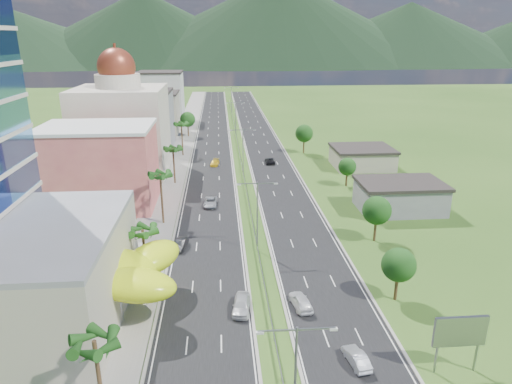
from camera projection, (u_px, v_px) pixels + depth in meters
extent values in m
plane|color=#2D5119|center=(263.00, 284.00, 60.35)|extent=(500.00, 500.00, 0.00)
cube|color=black|center=(213.00, 139.00, 144.63)|extent=(11.00, 260.00, 0.04)
cube|color=black|center=(260.00, 138.00, 145.77)|extent=(11.00, 260.00, 0.04)
cube|color=gray|center=(183.00, 140.00, 143.90)|extent=(7.00, 260.00, 0.12)
cube|color=gray|center=(239.00, 150.00, 128.03)|extent=(0.08, 216.00, 0.28)
cube|color=gray|center=(230.00, 102.00, 224.29)|extent=(0.10, 0.12, 0.70)
cube|color=gray|center=(277.00, 331.00, 33.17)|extent=(2.88, 0.12, 0.12)
cube|color=gray|center=(316.00, 329.00, 33.38)|extent=(2.88, 0.12, 0.12)
cube|color=silver|center=(260.00, 333.00, 33.10)|extent=(0.60, 0.25, 0.18)
cube|color=silver|center=(333.00, 329.00, 33.51)|extent=(0.60, 0.25, 0.18)
cylinder|color=gray|center=(257.00, 217.00, 67.99)|extent=(0.20, 0.20, 11.00)
cube|color=gray|center=(247.00, 184.00, 66.16)|extent=(2.88, 0.12, 0.12)
cube|color=gray|center=(267.00, 183.00, 66.38)|extent=(2.88, 0.12, 0.12)
cube|color=silver|center=(239.00, 184.00, 66.10)|extent=(0.60, 0.25, 0.18)
cube|color=silver|center=(276.00, 184.00, 66.51)|extent=(0.60, 0.25, 0.18)
cylinder|color=gray|center=(243.00, 152.00, 105.71)|extent=(0.20, 0.20, 11.00)
cube|color=gray|center=(237.00, 130.00, 103.88)|extent=(2.88, 0.12, 0.12)
cube|color=gray|center=(249.00, 130.00, 104.10)|extent=(2.88, 0.12, 0.12)
cube|color=silver|center=(231.00, 130.00, 103.81)|extent=(0.60, 0.25, 0.18)
cube|color=silver|center=(255.00, 130.00, 104.23)|extent=(0.60, 0.25, 0.18)
cylinder|color=gray|center=(236.00, 119.00, 148.13)|extent=(0.20, 0.20, 11.00)
cube|color=gray|center=(231.00, 103.00, 146.31)|extent=(2.88, 0.12, 0.12)
cube|color=gray|center=(240.00, 103.00, 146.52)|extent=(2.88, 0.12, 0.12)
cube|color=silver|center=(227.00, 103.00, 146.24)|extent=(0.60, 0.25, 0.18)
cube|color=silver|center=(244.00, 103.00, 146.65)|extent=(0.60, 0.25, 0.18)
cylinder|color=gray|center=(232.00, 101.00, 190.56)|extent=(0.20, 0.20, 11.00)
cube|color=gray|center=(228.00, 88.00, 188.73)|extent=(2.88, 0.12, 0.12)
cube|color=gray|center=(235.00, 88.00, 188.95)|extent=(2.88, 0.12, 0.12)
cube|color=silver|center=(225.00, 88.00, 188.67)|extent=(0.60, 0.25, 0.18)
cube|color=silver|center=(238.00, 88.00, 189.08)|extent=(0.60, 0.25, 0.18)
cylinder|color=gray|center=(71.00, 286.00, 56.00)|extent=(0.50, 0.50, 4.00)
cylinder|color=gray|center=(121.00, 306.00, 51.81)|extent=(0.50, 0.50, 4.00)
cylinder|color=gray|center=(77.00, 324.00, 48.68)|extent=(0.50, 0.50, 4.00)
cylinder|color=gray|center=(145.00, 283.00, 56.68)|extent=(0.50, 0.50, 4.00)
cube|color=#C85256|center=(100.00, 168.00, 85.97)|extent=(20.00, 15.00, 15.00)
cube|color=beige|center=(123.00, 131.00, 106.84)|extent=(20.00, 20.00, 20.00)
cylinder|color=beige|center=(118.00, 81.00, 103.11)|extent=(10.00, 10.00, 3.00)
sphere|color=maroon|center=(116.00, 67.00, 102.13)|extent=(8.40, 8.40, 8.40)
cube|color=gray|center=(144.00, 121.00, 131.13)|extent=(16.00, 15.00, 16.00)
cube|color=#B5A895|center=(154.00, 114.00, 152.36)|extent=(16.00, 15.00, 13.00)
cube|color=silver|center=(162.00, 97.00, 173.24)|extent=(16.00, 15.00, 18.00)
cylinder|color=gray|center=(436.00, 359.00, 44.00)|extent=(0.24, 0.24, 3.20)
cylinder|color=gray|center=(476.00, 356.00, 44.30)|extent=(0.24, 0.24, 3.20)
cube|color=#D85919|center=(460.00, 331.00, 43.18)|extent=(5.20, 0.35, 3.20)
cube|color=gray|center=(400.00, 197.00, 85.23)|extent=(15.00, 10.00, 5.00)
cube|color=#B5A895|center=(362.00, 158.00, 113.77)|extent=(14.00, 12.00, 4.40)
cylinder|color=#47301C|center=(145.00, 256.00, 59.84)|extent=(0.36, 0.36, 7.50)
cylinder|color=#47301C|center=(162.00, 199.00, 78.46)|extent=(0.36, 0.36, 9.00)
cylinder|color=#47301C|center=(174.00, 166.00, 100.31)|extent=(0.36, 0.36, 8.00)
cylinder|color=#47301C|center=(182.00, 140.00, 123.75)|extent=(0.36, 0.36, 8.80)
cylinder|color=#47301C|center=(188.00, 129.00, 147.95)|extent=(0.40, 0.40, 4.90)
sphere|color=#1E4D18|center=(188.00, 119.00, 146.93)|extent=(4.90, 4.90, 4.90)
cylinder|color=#47301C|center=(396.00, 284.00, 56.17)|extent=(0.40, 0.40, 4.20)
sphere|color=#1E4D18|center=(399.00, 265.00, 55.29)|extent=(4.20, 4.20, 4.20)
cylinder|color=#47301C|center=(375.00, 228.00, 72.37)|extent=(0.40, 0.40, 4.55)
sphere|color=#1E4D18|center=(377.00, 210.00, 71.42)|extent=(4.55, 4.55, 4.55)
cylinder|color=#47301C|center=(347.00, 178.00, 99.11)|extent=(0.40, 0.40, 3.85)
sphere|color=#1E4D18|center=(347.00, 167.00, 98.30)|extent=(3.85, 3.85, 3.85)
cylinder|color=#47301C|center=(304.00, 145.00, 126.92)|extent=(0.40, 0.40, 4.90)
sphere|color=#1E4D18|center=(304.00, 133.00, 125.90)|extent=(4.90, 4.90, 4.90)
imported|color=silver|center=(242.00, 304.00, 54.18)|extent=(2.66, 5.17, 1.68)
imported|color=black|center=(181.00, 244.00, 70.25)|extent=(2.16, 4.54, 1.44)
imported|color=#9D9FA4|center=(210.00, 202.00, 87.77)|extent=(2.76, 5.42, 1.46)
imported|color=gold|center=(215.00, 163.00, 115.38)|extent=(2.55, 4.80, 1.33)
imported|color=silver|center=(301.00, 301.00, 54.92)|extent=(2.66, 4.98, 1.61)
imported|color=#B3B4BB|center=(357.00, 358.00, 45.39)|extent=(2.15, 4.42, 1.40)
imported|color=black|center=(270.00, 161.00, 117.24)|extent=(2.28, 4.92, 1.37)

